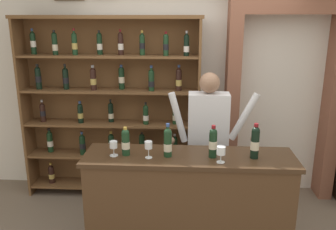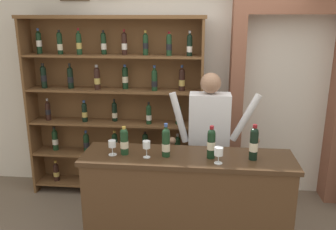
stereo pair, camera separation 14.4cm
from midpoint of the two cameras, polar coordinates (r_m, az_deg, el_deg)
back_wall at (r=4.49m, az=1.90°, el=8.75°), size 12.00×0.19×3.35m
wine_shelf at (r=4.39m, az=-10.04°, el=1.83°), size 2.20×0.34×2.23m
archway_doorway at (r=4.52m, az=16.97°, el=5.65°), size 1.36×0.45×2.59m
tasting_counter at (r=3.40m, az=2.02°, el=-14.56°), size 1.89×0.51×1.03m
shopkeeper at (r=3.72m, az=5.38°, el=-3.03°), size 0.95×0.22×1.68m
tasting_bottle_super_tuscan at (r=3.17m, az=-8.15°, el=-4.28°), size 0.07×0.07×0.26m
tasting_bottle_prosecco at (r=3.10m, az=-1.37°, el=-4.42°), size 0.07×0.07×0.30m
tasting_bottle_brunello at (r=3.10m, az=5.95°, el=-4.37°), size 0.07×0.07×0.29m
tasting_bottle_chianti at (r=3.13m, az=12.59°, el=-4.23°), size 0.07×0.07×0.32m
wine_glass_center at (r=3.17m, az=-10.07°, el=-4.93°), size 0.07×0.07×0.14m
wine_glass_left at (r=3.08m, az=-4.51°, el=-4.99°), size 0.07×0.07×0.15m
wine_glass_right at (r=3.01m, az=7.19°, el=-5.82°), size 0.08×0.08×0.14m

